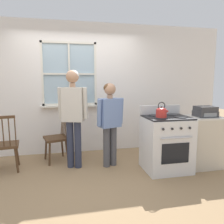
# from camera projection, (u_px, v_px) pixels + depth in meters

# --- Properties ---
(ground_plane) EXTENTS (16.00, 16.00, 0.00)m
(ground_plane) POSITION_uv_depth(u_px,v_px,m) (85.00, 179.00, 3.39)
(ground_plane) COLOR #937551
(wall_back) EXTENTS (6.40, 0.16, 2.70)m
(wall_back) POSITION_uv_depth(u_px,v_px,m) (78.00, 90.00, 4.56)
(wall_back) COLOR white
(wall_back) RESTS_ON ground_plane
(chair_by_window) EXTENTS (0.50, 0.51, 0.97)m
(chair_by_window) POSITION_uv_depth(u_px,v_px,m) (57.00, 138.00, 4.12)
(chair_by_window) COLOR #4C331E
(chair_by_window) RESTS_ON ground_plane
(chair_near_wall) EXTENTS (0.48, 0.46, 0.97)m
(chair_near_wall) POSITION_uv_depth(u_px,v_px,m) (5.00, 145.00, 3.64)
(chair_near_wall) COLOR #4C331E
(chair_near_wall) RESTS_ON ground_plane
(person_elderly_left) EXTENTS (0.52, 0.31, 1.69)m
(person_elderly_left) POSITION_uv_depth(u_px,v_px,m) (73.00, 109.00, 3.72)
(person_elderly_left) COLOR #2D3347
(person_elderly_left) RESTS_ON ground_plane
(person_teen_center) EXTENTS (0.52, 0.32, 1.47)m
(person_teen_center) POSITION_uv_depth(u_px,v_px,m) (110.00, 117.00, 3.81)
(person_teen_center) COLOR #4C4C51
(person_teen_center) RESTS_ON ground_plane
(stove) EXTENTS (0.74, 0.68, 1.08)m
(stove) POSITION_uv_depth(u_px,v_px,m) (166.00, 143.00, 3.70)
(stove) COLOR silver
(stove) RESTS_ON ground_plane
(kettle) EXTENTS (0.21, 0.17, 0.25)m
(kettle) POSITION_uv_depth(u_px,v_px,m) (161.00, 112.00, 3.46)
(kettle) COLOR red
(kettle) RESTS_ON stove
(potted_plant) EXTENTS (0.15, 0.15, 0.36)m
(potted_plant) POSITION_uv_depth(u_px,v_px,m) (83.00, 100.00, 4.52)
(potted_plant) COLOR #935B3D
(potted_plant) RESTS_ON wall_back
(side_counter) EXTENTS (0.55, 0.50, 0.90)m
(side_counter) POSITION_uv_depth(u_px,v_px,m) (203.00, 141.00, 3.86)
(side_counter) COLOR beige
(side_counter) RESTS_ON ground_plane
(stereo) EXTENTS (0.34, 0.29, 0.18)m
(stereo) POSITION_uv_depth(u_px,v_px,m) (205.00, 112.00, 3.77)
(stereo) COLOR #38383A
(stereo) RESTS_ON side_counter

